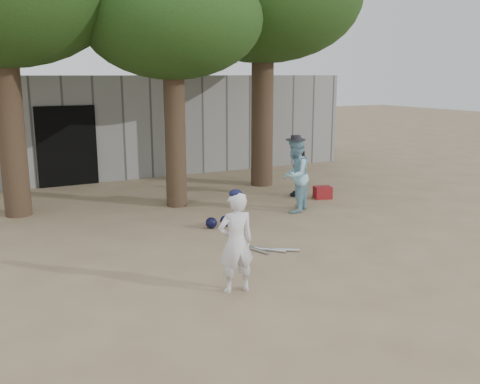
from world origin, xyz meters
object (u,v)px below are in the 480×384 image
boy_player (236,243)px  spectator_dark (299,167)px  red_bag (323,193)px  spectator_blue (295,175)px

boy_player → spectator_dark: spectator_dark is taller
boy_player → red_bag: size_ratio=3.46×
spectator_dark → red_bag: size_ratio=3.58×
spectator_dark → red_bag: 0.89m
red_bag → spectator_dark: bearing=124.9°
spectator_dark → spectator_blue: bearing=11.0°
boy_player → red_bag: bearing=-133.3°
spectator_dark → boy_player: bearing=6.3°
spectator_blue → spectator_dark: size_ratio=1.10×
boy_player → spectator_dark: size_ratio=0.97×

